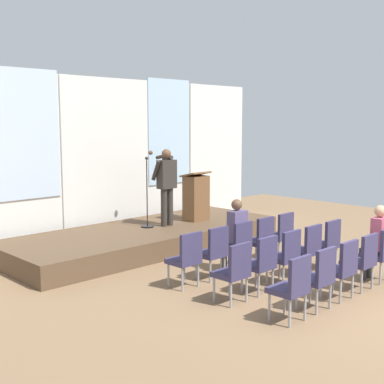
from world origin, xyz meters
TOP-DOWN VIEW (x-y plane):
  - ground_plane at (0.00, 0.00)m, footprint 17.15×17.15m
  - rear_partition at (0.02, 6.59)m, footprint 9.75×0.14m
  - stage_platform at (0.00, 5.13)m, footprint 6.28×2.34m
  - speaker at (0.50, 5.02)m, footprint 0.50×0.69m
  - mic_stand at (0.09, 5.19)m, footprint 0.28×0.28m
  - lectern at (1.43, 5.02)m, footprint 0.60×0.48m
  - chair_r0_c0 at (-1.31, 2.48)m, footprint 0.46×0.44m
  - chair_r0_c1 at (-0.65, 2.48)m, footprint 0.46×0.44m
  - chair_r0_c2 at (0.00, 2.48)m, footprint 0.46×0.44m
  - audience_r0_c2 at (0.00, 2.56)m, footprint 0.36×0.39m
  - chair_r0_c3 at (0.65, 2.48)m, footprint 0.46×0.44m
  - chair_r0_c4 at (1.31, 2.48)m, footprint 0.46×0.44m
  - chair_r1_c0 at (-1.31, 1.44)m, footprint 0.46×0.44m
  - chair_r1_c1 at (-0.65, 1.44)m, footprint 0.46×0.44m
  - chair_r1_c2 at (0.00, 1.44)m, footprint 0.46×0.44m
  - chair_r1_c3 at (0.65, 1.44)m, footprint 0.46×0.44m
  - chair_r1_c4 at (1.31, 1.44)m, footprint 0.46×0.44m
  - chair_r2_c0 at (-1.31, 0.40)m, footprint 0.46×0.44m
  - chair_r2_c1 at (-0.65, 0.40)m, footprint 0.46×0.44m
  - chair_r2_c2 at (0.00, 0.40)m, footprint 0.46×0.44m
  - chair_r2_c3 at (0.65, 0.40)m, footprint 0.46×0.44m
  - chair_r2_c4 at (1.31, 0.40)m, footprint 0.46×0.44m
  - audience_r2_c4 at (1.31, 0.48)m, footprint 0.36×0.39m

SIDE VIEW (x-z plane):
  - ground_plane at x=0.00m, z-range 0.00..0.00m
  - stage_platform at x=0.00m, z-range 0.00..0.43m
  - chair_r0_c0 at x=-1.31m, z-range 0.06..1.00m
  - chair_r0_c1 at x=-0.65m, z-range 0.06..1.00m
  - chair_r0_c2 at x=0.00m, z-range 0.06..1.00m
  - chair_r0_c3 at x=0.65m, z-range 0.06..1.00m
  - chair_r0_c4 at x=1.31m, z-range 0.06..1.00m
  - chair_r1_c0 at x=-1.31m, z-range 0.06..1.00m
  - chair_r1_c1 at x=-0.65m, z-range 0.06..1.00m
  - chair_r1_c2 at x=0.00m, z-range 0.06..1.00m
  - chair_r1_c3 at x=0.65m, z-range 0.06..1.00m
  - chair_r1_c4 at x=1.31m, z-range 0.06..1.00m
  - chair_r2_c0 at x=-1.31m, z-range 0.06..1.00m
  - chair_r2_c1 at x=-0.65m, z-range 0.06..1.00m
  - chair_r2_c2 at x=0.00m, z-range 0.06..1.00m
  - chair_r2_c3 at x=0.65m, z-range 0.06..1.00m
  - chair_r2_c4 at x=1.31m, z-range 0.06..1.00m
  - audience_r2_c4 at x=1.31m, z-range 0.07..1.40m
  - audience_r0_c2 at x=0.00m, z-range 0.07..1.41m
  - mic_stand at x=0.09m, z-range -0.02..1.54m
  - lectern at x=1.43m, z-range 0.40..1.56m
  - speaker at x=0.50m, z-range 0.57..2.28m
  - rear_partition at x=0.02m, z-range 0.01..3.82m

